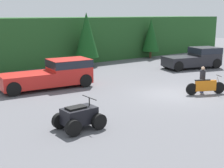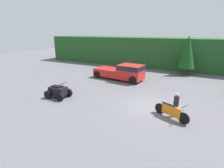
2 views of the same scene
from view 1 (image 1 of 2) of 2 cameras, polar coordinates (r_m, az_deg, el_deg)
name	(u,v)px [view 1 (image 1 of 2)]	position (r m, az deg, el deg)	size (l,w,h in m)	color
ground_plane	(173,94)	(18.99, 11.01, -1.86)	(80.00, 80.00, 0.00)	#5B5B60
hillside_backdrop	(53,40)	(31.59, -10.74, 7.92)	(44.00, 6.00, 4.33)	#235123
tree_left	(87,35)	(28.24, -4.67, 8.93)	(2.13, 2.13, 4.84)	brown
tree_mid_left	(151,35)	(33.99, 7.12, 8.88)	(1.84, 1.84, 4.19)	brown
pickup_truck_red	(55,73)	(20.54, -10.38, 1.99)	(5.92, 2.62, 1.79)	red
pickup_truck_second	(197,57)	(28.58, 15.20, 4.75)	(5.39, 3.22, 1.79)	#232328
dirt_bike	(206,87)	(19.33, 16.74, -0.46)	(2.27, 1.20, 1.12)	black
quad_atv	(79,117)	(13.09, -6.02, -6.05)	(1.96, 1.38, 1.28)	black
rider_person	(202,79)	(19.64, 16.21, 0.96)	(0.46, 0.46, 1.61)	navy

